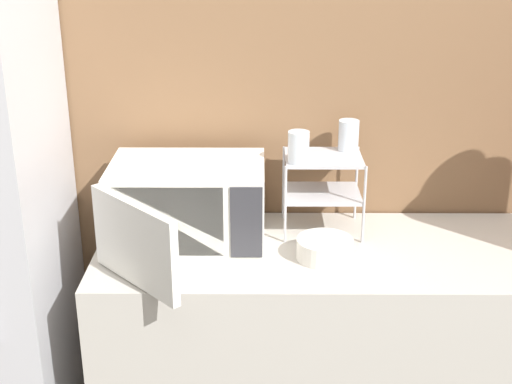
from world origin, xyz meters
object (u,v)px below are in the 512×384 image
object	(u,v)px
glass_back_right	(349,135)
bowl	(325,249)
dish_rack	(323,177)
microwave	(185,204)
glass_front_left	(299,147)

from	to	relation	value
glass_back_right	bowl	size ratio (longest dim) A/B	0.58
dish_rack	bowl	bearing A→B (deg)	-91.59
microwave	glass_front_left	xyz separation A→B (m)	(0.41, 0.03, 0.21)
microwave	glass_front_left	distance (m)	0.46
bowl	dish_rack	bearing A→B (deg)	88.41
glass_back_right	bowl	bearing A→B (deg)	-108.30
microwave	glass_front_left	bearing A→B (deg)	4.73
bowl	glass_back_right	bearing A→B (deg)	71.70
glass_back_right	glass_front_left	bearing A→B (deg)	-143.26
microwave	bowl	world-z (taller)	microwave
microwave	glass_back_right	size ratio (longest dim) A/B	6.09
glass_front_left	bowl	distance (m)	0.38
microwave	bowl	xyz separation A→B (m)	(0.51, -0.14, -0.11)
dish_rack	glass_front_left	bearing A→B (deg)	-143.06
glass_back_right	bowl	xyz separation A→B (m)	(-0.11, -0.32, -0.32)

